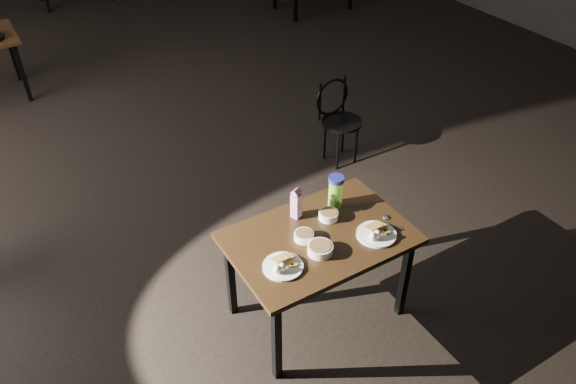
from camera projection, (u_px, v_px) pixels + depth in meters
main_table at (319, 244)px, 3.74m from camera, size 1.20×0.80×0.75m
plate_left at (283, 265)px, 3.45m from camera, size 0.25×0.25×0.08m
plate_right at (377, 233)px, 3.68m from camera, size 0.26×0.26×0.09m
bowl_near at (304, 236)px, 3.65m from camera, size 0.13×0.13×0.05m
bowl_far at (328, 215)px, 3.82m from camera, size 0.14×0.14×0.05m
bowl_big at (320, 249)px, 3.55m from camera, size 0.16×0.16×0.06m
juice_carton at (296, 204)px, 3.78m from camera, size 0.08×0.08×0.23m
water_bottle at (336, 191)px, 3.87m from camera, size 0.13×0.13×0.24m
spoon at (387, 218)px, 3.83m from camera, size 0.06×0.20×0.01m
bentwood_chair at (338, 115)px, 5.46m from camera, size 0.40×0.40×0.83m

